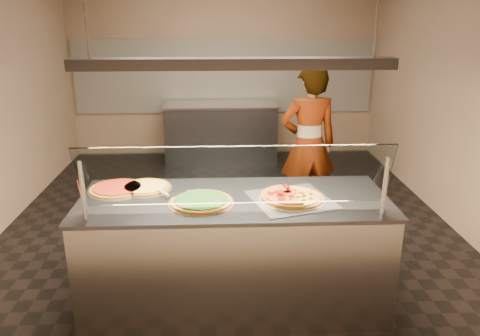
{
  "coord_description": "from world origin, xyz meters",
  "views": [
    {
      "loc": [
        -0.1,
        -4.78,
        2.29
      ],
      "look_at": [
        0.08,
        -0.96,
        1.02
      ],
      "focal_mm": 35.0,
      "sensor_mm": 36.0,
      "label": 1
    }
  ],
  "objects_px": {
    "half_pizza_pepperoni": "(277,196)",
    "prep_table": "(221,132)",
    "pizza_spatula": "(171,193)",
    "worker": "(308,144)",
    "serving_counter": "(234,251)",
    "perforated_tray": "(292,199)",
    "pizza_tomato": "(117,188)",
    "pizza_cheese": "(146,187)",
    "sneeze_guard": "(236,177)",
    "heat_lamp_housing": "(234,64)",
    "pizza_spinach": "(201,201)",
    "half_pizza_sausage": "(307,197)"
  },
  "relations": [
    {
      "from": "half_pizza_pepperoni",
      "to": "prep_table",
      "type": "height_order",
      "value": "half_pizza_pepperoni"
    },
    {
      "from": "pizza_spatula",
      "to": "worker",
      "type": "distance_m",
      "value": 2.12
    },
    {
      "from": "serving_counter",
      "to": "perforated_tray",
      "type": "height_order",
      "value": "perforated_tray"
    },
    {
      "from": "perforated_tray",
      "to": "pizza_tomato",
      "type": "distance_m",
      "value": 1.4
    },
    {
      "from": "perforated_tray",
      "to": "prep_table",
      "type": "relative_size",
      "value": 0.4
    },
    {
      "from": "serving_counter",
      "to": "pizza_cheese",
      "type": "height_order",
      "value": "pizza_cheese"
    },
    {
      "from": "pizza_cheese",
      "to": "pizza_tomato",
      "type": "relative_size",
      "value": 0.91
    },
    {
      "from": "sneeze_guard",
      "to": "heat_lamp_housing",
      "type": "relative_size",
      "value": 0.94
    },
    {
      "from": "pizza_spatula",
      "to": "sneeze_guard",
      "type": "bearing_deg",
      "value": -38.28
    },
    {
      "from": "worker",
      "to": "perforated_tray",
      "type": "bearing_deg",
      "value": 67.96
    },
    {
      "from": "pizza_spinach",
      "to": "pizza_cheese",
      "type": "relative_size",
      "value": 1.18
    },
    {
      "from": "serving_counter",
      "to": "pizza_spatula",
      "type": "height_order",
      "value": "pizza_spatula"
    },
    {
      "from": "prep_table",
      "to": "heat_lamp_housing",
      "type": "height_order",
      "value": "heat_lamp_housing"
    },
    {
      "from": "half_pizza_pepperoni",
      "to": "pizza_spinach",
      "type": "bearing_deg",
      "value": -176.65
    },
    {
      "from": "worker",
      "to": "pizza_cheese",
      "type": "bearing_deg",
      "value": 34.25
    },
    {
      "from": "half_pizza_pepperoni",
      "to": "pizza_spinach",
      "type": "xyz_separation_m",
      "value": [
        -0.58,
        -0.03,
        -0.02
      ]
    },
    {
      "from": "pizza_cheese",
      "to": "heat_lamp_housing",
      "type": "relative_size",
      "value": 0.18
    },
    {
      "from": "sneeze_guard",
      "to": "half_pizza_pepperoni",
      "type": "relative_size",
      "value": 4.12
    },
    {
      "from": "serving_counter",
      "to": "heat_lamp_housing",
      "type": "xyz_separation_m",
      "value": [
        0.0,
        -0.0,
        1.48
      ]
    },
    {
      "from": "pizza_spatula",
      "to": "worker",
      "type": "xyz_separation_m",
      "value": [
        1.38,
        1.61,
        -0.07
      ]
    },
    {
      "from": "serving_counter",
      "to": "half_pizza_sausage",
      "type": "relative_size",
      "value": 4.58
    },
    {
      "from": "pizza_cheese",
      "to": "pizza_spatula",
      "type": "relative_size",
      "value": 1.56
    },
    {
      "from": "serving_counter",
      "to": "pizza_cheese",
      "type": "relative_size",
      "value": 5.63
    },
    {
      "from": "perforated_tray",
      "to": "prep_table",
      "type": "xyz_separation_m",
      "value": [
        -0.52,
        4.03,
        -0.47
      ]
    },
    {
      "from": "perforated_tray",
      "to": "pizza_spatula",
      "type": "bearing_deg",
      "value": 173.36
    },
    {
      "from": "half_pizza_pepperoni",
      "to": "heat_lamp_housing",
      "type": "distance_m",
      "value": 1.04
    },
    {
      "from": "perforated_tray",
      "to": "heat_lamp_housing",
      "type": "distance_m",
      "value": 1.11
    },
    {
      "from": "perforated_tray",
      "to": "pizza_spinach",
      "type": "bearing_deg",
      "value": -177.18
    },
    {
      "from": "heat_lamp_housing",
      "to": "half_pizza_sausage",
      "type": "bearing_deg",
      "value": -6.9
    },
    {
      "from": "pizza_cheese",
      "to": "serving_counter",
      "type": "bearing_deg",
      "value": -18.07
    },
    {
      "from": "pizza_spinach",
      "to": "prep_table",
      "type": "relative_size",
      "value": 0.28
    },
    {
      "from": "prep_table",
      "to": "worker",
      "type": "bearing_deg",
      "value": -67.34
    },
    {
      "from": "pizza_spinach",
      "to": "heat_lamp_housing",
      "type": "relative_size",
      "value": 0.22
    },
    {
      "from": "half_pizza_sausage",
      "to": "pizza_spinach",
      "type": "xyz_separation_m",
      "value": [
        -0.8,
        -0.03,
        -0.01
      ]
    },
    {
      "from": "perforated_tray",
      "to": "pizza_spinach",
      "type": "xyz_separation_m",
      "value": [
        -0.69,
        -0.03,
        0.01
      ]
    },
    {
      "from": "perforated_tray",
      "to": "half_pizza_sausage",
      "type": "bearing_deg",
      "value": -1.23
    },
    {
      "from": "prep_table",
      "to": "worker",
      "type": "distance_m",
      "value": 2.54
    },
    {
      "from": "pizza_cheese",
      "to": "prep_table",
      "type": "distance_m",
      "value": 3.82
    },
    {
      "from": "serving_counter",
      "to": "pizza_spinach",
      "type": "relative_size",
      "value": 4.78
    },
    {
      "from": "perforated_tray",
      "to": "pizza_cheese",
      "type": "bearing_deg",
      "value": 165.53
    },
    {
      "from": "pizza_spatula",
      "to": "pizza_spinach",
      "type": "bearing_deg",
      "value": -30.73
    },
    {
      "from": "sneeze_guard",
      "to": "half_pizza_sausage",
      "type": "relative_size",
      "value": 4.12
    },
    {
      "from": "pizza_cheese",
      "to": "pizza_tomato",
      "type": "bearing_deg",
      "value": -174.64
    },
    {
      "from": "serving_counter",
      "to": "half_pizza_sausage",
      "type": "xyz_separation_m",
      "value": [
        0.55,
        -0.07,
        0.49
      ]
    },
    {
      "from": "heat_lamp_housing",
      "to": "prep_table",
      "type": "bearing_deg",
      "value": 91.13
    },
    {
      "from": "half_pizza_sausage",
      "to": "pizza_tomato",
      "type": "distance_m",
      "value": 1.52
    },
    {
      "from": "serving_counter",
      "to": "sneeze_guard",
      "type": "height_order",
      "value": "sneeze_guard"
    },
    {
      "from": "half_pizza_pepperoni",
      "to": "half_pizza_sausage",
      "type": "xyz_separation_m",
      "value": [
        0.23,
        -0.0,
        -0.01
      ]
    },
    {
      "from": "sneeze_guard",
      "to": "heat_lamp_housing",
      "type": "height_order",
      "value": "heat_lamp_housing"
    },
    {
      "from": "sneeze_guard",
      "to": "pizza_tomato",
      "type": "relative_size",
      "value": 4.61
    }
  ]
}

